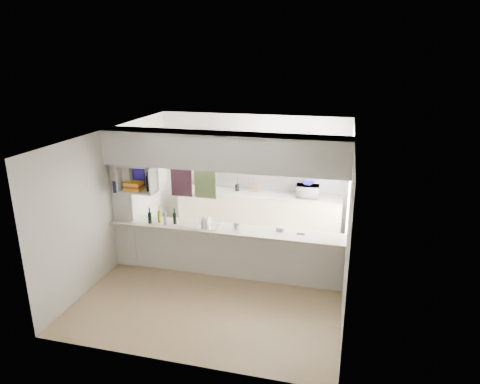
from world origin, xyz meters
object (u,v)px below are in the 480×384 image
(microwave, at_px, (308,191))
(dish_rack, at_px, (208,223))
(wine_bottles, at_px, (162,217))
(bowl, at_px, (308,184))

(microwave, height_order, dish_rack, microwave)
(dish_rack, bearing_deg, microwave, 50.16)
(microwave, xyz_separation_m, wine_bottles, (-2.39, -2.15, -0.02))
(dish_rack, xyz_separation_m, wine_bottles, (-0.85, -0.03, 0.03))
(microwave, bearing_deg, bowl, -73.02)
(wine_bottles, bearing_deg, microwave, 41.95)
(microwave, relative_size, dish_rack, 1.13)
(bowl, bearing_deg, wine_bottles, -137.63)
(microwave, bearing_deg, dish_rack, 52.91)
(microwave, xyz_separation_m, dish_rack, (-1.54, -2.12, -0.05))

